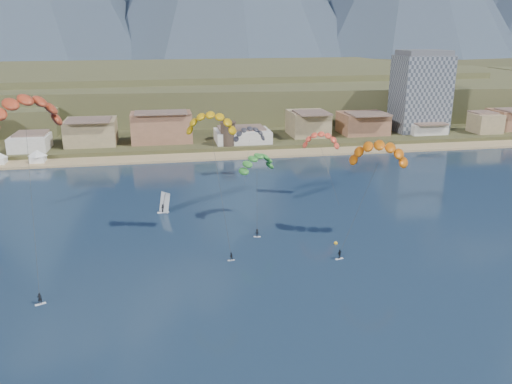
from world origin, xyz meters
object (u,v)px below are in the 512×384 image
(kitesurfer_yellow, at_px, (211,120))
(windsurfer, at_px, (164,206))
(kitesurfer_red, at_px, (23,106))
(kitesurfer_orange, at_px, (379,149))
(kitesurfer_green, at_px, (257,160))
(buoy, at_px, (336,243))
(watchtower, at_px, (228,133))
(apartment_tower, at_px, (420,92))

(kitesurfer_yellow, xyz_separation_m, windsurfer, (-9.99, 18.32, -23.31))
(kitesurfer_red, distance_m, kitesurfer_orange, 65.44)
(kitesurfer_red, xyz_separation_m, windsurfer, (22.17, 25.44, -27.73))
(kitesurfer_green, height_order, buoy, kitesurfer_green)
(watchtower, relative_size, kitesurfer_orange, 0.37)
(watchtower, height_order, windsurfer, watchtower)
(apartment_tower, height_order, kitesurfer_orange, apartment_tower)
(kitesurfer_green, bearing_deg, kitesurfer_red, -159.32)
(watchtower, relative_size, buoy, 11.11)
(kitesurfer_orange, bearing_deg, kitesurfer_red, -179.01)
(kitesurfer_orange, height_order, windsurfer, kitesurfer_orange)
(watchtower, bearing_deg, kitesurfer_orange, -77.85)
(kitesurfer_yellow, xyz_separation_m, kitesurfer_orange, (32.48, -6.00, -5.78))
(apartment_tower, xyz_separation_m, windsurfer, (-103.72, -76.73, -16.27))
(watchtower, xyz_separation_m, kitesurfer_orange, (18.74, -87.05, 12.70))
(kitesurfer_green, distance_m, buoy, 25.23)
(watchtower, relative_size, kitesurfer_green, 0.49)
(apartment_tower, distance_m, kitesurfer_red, 162.53)
(kitesurfer_red, bearing_deg, kitesurfer_yellow, 12.49)
(kitesurfer_green, relative_size, buoy, 22.54)
(kitesurfer_red, height_order, windsurfer, kitesurfer_red)
(apartment_tower, relative_size, watchtower, 3.72)
(watchtower, distance_m, kitesurfer_orange, 89.94)
(apartment_tower, height_order, watchtower, apartment_tower)
(kitesurfer_yellow, bearing_deg, kitesurfer_orange, -10.47)
(apartment_tower, relative_size, kitesurfer_yellow, 1.15)
(kitesurfer_red, relative_size, kitesurfer_green, 1.92)
(apartment_tower, xyz_separation_m, kitesurfer_red, (-125.89, -102.17, 11.45))
(kitesurfer_red, distance_m, kitesurfer_yellow, 33.23)
(windsurfer, height_order, buoy, windsurfer)
(windsurfer, bearing_deg, watchtower, 69.28)
(kitesurfer_orange, distance_m, windsurfer, 51.98)
(watchtower, distance_m, buoy, 89.04)
(kitesurfer_green, xyz_separation_m, windsurfer, (-20.80, 9.22, -12.57))
(watchtower, relative_size, kitesurfer_red, 0.26)
(kitesurfer_yellow, xyz_separation_m, buoy, (24.09, -7.16, -24.72))
(watchtower, xyz_separation_m, kitesurfer_yellow, (-13.74, -81.05, 18.49))
(kitesurfer_red, xyz_separation_m, buoy, (56.24, -0.04, -29.14))
(watchtower, bearing_deg, windsurfer, -110.72)
(kitesurfer_green, bearing_deg, kitesurfer_yellow, -139.92)
(kitesurfer_green, bearing_deg, buoy, -50.77)
(watchtower, bearing_deg, kitesurfer_yellow, -99.62)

